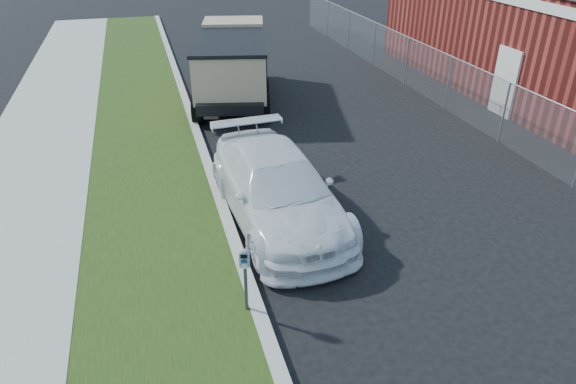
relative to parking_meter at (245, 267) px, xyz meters
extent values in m
plane|color=black|center=(2.77, 1.24, -1.02)|extent=(120.00, 120.00, 0.00)
cube|color=gray|center=(0.17, 3.24, -0.94)|extent=(0.25, 50.00, 0.15)
cube|color=#1B370F|center=(-1.43, 3.24, -0.95)|extent=(3.00, 50.00, 0.13)
cube|color=gray|center=(-4.33, 3.24, -0.95)|extent=(3.00, 50.00, 0.14)
plane|color=slate|center=(8.77, 8.24, -0.12)|extent=(0.00, 30.00, 30.00)
cylinder|color=gray|center=(8.77, 8.24, 0.78)|extent=(0.04, 30.00, 0.04)
cylinder|color=gray|center=(8.77, 5.24, -0.12)|extent=(0.06, 0.06, 1.80)
cylinder|color=gray|center=(8.77, 8.24, -0.12)|extent=(0.06, 0.06, 1.80)
cylinder|color=gray|center=(8.77, 11.24, -0.12)|extent=(0.06, 0.06, 1.80)
cylinder|color=gray|center=(8.77, 14.24, -0.12)|extent=(0.06, 0.06, 1.80)
cylinder|color=gray|center=(8.77, 17.24, -0.12)|extent=(0.06, 0.06, 1.80)
cylinder|color=gray|center=(8.77, 20.24, -0.12)|extent=(0.06, 0.06, 1.80)
cylinder|color=gray|center=(8.77, 23.24, -0.12)|extent=(0.06, 0.06, 1.80)
cube|color=silver|center=(10.22, 7.24, 0.08)|extent=(0.08, 1.10, 2.20)
cylinder|color=#3F4247|center=(0.00, 0.00, -0.45)|extent=(0.07, 0.07, 0.90)
cube|color=gray|center=(0.00, 0.00, 0.16)|extent=(0.19, 0.15, 0.27)
ellipsoid|color=gray|center=(0.00, 0.00, 0.29)|extent=(0.20, 0.16, 0.10)
cube|color=black|center=(-0.02, -0.06, 0.25)|extent=(0.11, 0.04, 0.07)
cube|color=navy|center=(-0.02, -0.05, 0.15)|extent=(0.10, 0.03, 0.06)
cylinder|color=silver|center=(-0.02, -0.05, 0.05)|extent=(0.10, 0.03, 0.10)
cube|color=#3F4247|center=(-0.02, -0.05, 0.17)|extent=(0.04, 0.02, 0.05)
imported|color=white|center=(1.32, 2.89, -0.25)|extent=(2.44, 5.38, 1.53)
cube|color=black|center=(1.91, 11.15, -0.33)|extent=(3.37, 6.37, 0.33)
cube|color=#9F8667|center=(2.38, 13.27, 0.45)|extent=(2.55, 2.15, 1.89)
cube|color=black|center=(2.38, 13.27, 0.83)|extent=(2.58, 2.18, 0.57)
cube|color=#9F8667|center=(1.74, 10.41, 0.45)|extent=(3.09, 4.38, 1.51)
cube|color=black|center=(1.74, 10.41, 1.23)|extent=(3.21, 4.49, 0.11)
cube|color=black|center=(2.58, 14.15, -0.40)|extent=(2.25, 0.64, 0.28)
cylinder|color=black|center=(1.30, 13.42, -0.55)|extent=(0.50, 0.99, 0.95)
cylinder|color=black|center=(3.43, 12.94, -0.55)|extent=(0.50, 0.99, 0.95)
cylinder|color=black|center=(0.74, 10.92, -0.55)|extent=(0.50, 0.99, 0.95)
cylinder|color=black|center=(2.86, 10.44, -0.55)|extent=(0.50, 0.99, 0.95)
cylinder|color=black|center=(0.36, 9.26, -0.55)|extent=(0.50, 0.99, 0.95)
cylinder|color=black|center=(2.49, 8.78, -0.55)|extent=(0.50, 0.99, 0.95)
camera|label=1|loc=(-1.17, -6.60, 5.08)|focal=32.00mm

